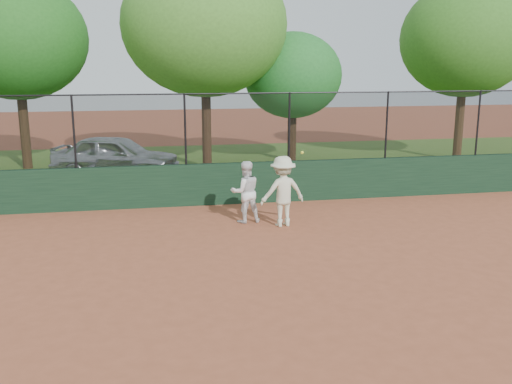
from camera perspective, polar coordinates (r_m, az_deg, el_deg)
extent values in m
plane|color=#A05133|center=(10.92, -2.00, -8.88)|extent=(80.00, 80.00, 0.00)
cube|color=#183620|center=(16.46, -5.20, 0.75)|extent=(26.00, 0.20, 1.20)
cube|color=#36591B|center=(22.45, -6.68, 2.43)|extent=(36.00, 12.00, 0.01)
imported|color=#ABB0B5|center=(20.93, -13.84, 3.49)|extent=(4.81, 3.08, 1.52)
imported|color=white|center=(14.59, -1.07, 0.02)|extent=(0.84, 0.69, 1.60)
imported|color=beige|center=(14.24, 2.68, 0.06)|extent=(1.24, 0.84, 1.78)
sphere|color=#F3F837|center=(14.00, 4.65, 3.96)|extent=(0.07, 0.07, 0.07)
cube|color=black|center=(16.20, -5.32, 6.29)|extent=(26.00, 0.02, 2.00)
cylinder|color=black|center=(16.12, -5.39, 9.76)|extent=(26.00, 0.04, 0.04)
cylinder|color=black|center=(16.25, -17.76, 5.76)|extent=(0.06, 0.06, 2.00)
cylinder|color=black|center=(16.16, -7.09, 6.23)|extent=(0.06, 0.06, 2.00)
cylinder|color=black|center=(16.62, 3.34, 6.49)|extent=(0.06, 0.06, 2.00)
cylinder|color=black|center=(17.59, 12.93, 6.54)|extent=(0.06, 0.06, 2.00)
cylinder|color=black|center=(18.99, 21.31, 6.44)|extent=(0.06, 0.06, 2.00)
cylinder|color=#422C16|center=(23.68, -22.12, 5.62)|extent=(0.36, 0.36, 2.86)
ellipsoid|color=#1F5A1A|center=(23.55, -22.84, 13.95)|extent=(5.21, 4.74, 4.50)
cylinder|color=#422917|center=(22.00, -4.96, 6.22)|extent=(0.36, 0.36, 3.01)
ellipsoid|color=#3F7826|center=(21.89, -5.17, 16.33)|extent=(6.12, 5.56, 5.28)
cylinder|color=#382312|center=(23.73, 3.60, 5.46)|extent=(0.36, 0.36, 1.97)
ellipsoid|color=#206224|center=(23.54, 3.69, 11.57)|extent=(4.00, 3.63, 3.45)
cylinder|color=#4C321B|center=(25.22, 19.63, 6.21)|extent=(0.36, 0.36, 2.86)
ellipsoid|color=#2D601B|center=(25.10, 20.25, 14.13)|extent=(5.33, 4.84, 4.60)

